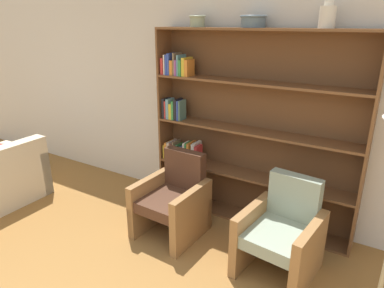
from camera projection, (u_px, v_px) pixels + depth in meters
wall_back at (275, 104)px, 3.69m from camera, size 12.00×0.06×2.75m
bookshelf at (236, 133)px, 3.86m from camera, size 2.32×0.30×2.16m
bowl_olive at (197, 21)px, 3.67m from camera, size 0.18×0.18×0.12m
bowl_copper at (253, 21)px, 3.36m from camera, size 0.26×0.26×0.12m
vase_tall at (327, 16)px, 3.01m from camera, size 0.14×0.14×0.23m
armchair_leather at (173, 200)px, 3.71m from camera, size 0.67×0.71×0.89m
armchair_cushioned at (282, 233)px, 3.12m from camera, size 0.71×0.75×0.89m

